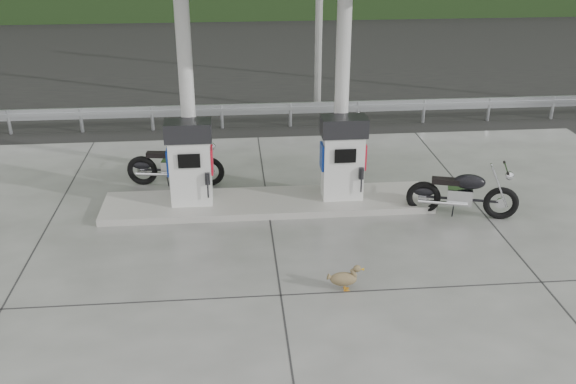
{
  "coord_description": "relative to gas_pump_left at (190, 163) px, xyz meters",
  "views": [
    {
      "loc": [
        -0.69,
        -10.0,
        5.92
      ],
      "look_at": [
        0.3,
        1.0,
        1.0
      ],
      "focal_mm": 40.0,
      "sensor_mm": 36.0,
      "label": 1
    }
  ],
  "objects": [
    {
      "name": "canopy_column_left",
      "position": [
        0.0,
        0.4,
        1.6
      ],
      "size": [
        0.3,
        0.3,
        5.0
      ],
      "primitive_type": "cylinder",
      "color": "silver",
      "rests_on": "pump_island"
    },
    {
      "name": "ground",
      "position": [
        1.6,
        -2.5,
        -1.07
      ],
      "size": [
        160.0,
        160.0,
        0.0
      ],
      "primitive_type": "plane",
      "color": "black",
      "rests_on": "ground"
    },
    {
      "name": "gas_pump_left",
      "position": [
        0.0,
        0.0,
        0.0
      ],
      "size": [
        0.95,
        0.55,
        1.8
      ],
      "primitive_type": null,
      "color": "silver",
      "rests_on": "pump_island"
    },
    {
      "name": "motorcycle_left",
      "position": [
        -0.44,
        1.34,
        -0.55
      ],
      "size": [
        2.17,
        0.93,
        1.0
      ],
      "primitive_type": null,
      "rotation": [
        0.0,
        0.0,
        -0.13
      ],
      "color": "black",
      "rests_on": "forecourt_apron"
    },
    {
      "name": "duck",
      "position": [
        2.66,
        -3.42,
        -0.85
      ],
      "size": [
        0.56,
        0.19,
        0.4
      ],
      "primitive_type": null,
      "rotation": [
        0.0,
        0.0,
        -0.06
      ],
      "color": "brown",
      "rests_on": "forecourt_apron"
    },
    {
      "name": "canopy_column_right",
      "position": [
        3.2,
        0.4,
        1.6
      ],
      "size": [
        0.3,
        0.3,
        5.0
      ],
      "primitive_type": "cylinder",
      "color": "silver",
      "rests_on": "pump_island"
    },
    {
      "name": "pump_island",
      "position": [
        1.6,
        0.0,
        -0.98
      ],
      "size": [
        7.0,
        1.4,
        0.15
      ],
      "primitive_type": "cube",
      "color": "#A29F97",
      "rests_on": "forecourt_apron"
    },
    {
      "name": "guardrail",
      "position": [
        1.6,
        5.5,
        -0.36
      ],
      "size": [
        26.0,
        0.16,
        1.42
      ],
      "primitive_type": null,
      "color": "#A2A6AA",
      "rests_on": "ground"
    },
    {
      "name": "motorcycle_right",
      "position": [
        5.58,
        -0.82,
        -0.55
      ],
      "size": [
        2.22,
        1.23,
        1.0
      ],
      "primitive_type": null,
      "rotation": [
        0.0,
        0.0,
        -0.28
      ],
      "color": "black",
      "rests_on": "forecourt_apron"
    },
    {
      "name": "road",
      "position": [
        1.6,
        9.0,
        -1.07
      ],
      "size": [
        60.0,
        7.0,
        0.01
      ],
      "primitive_type": "cube",
      "color": "black",
      "rests_on": "ground"
    },
    {
      "name": "gas_pump_right",
      "position": [
        3.2,
        0.0,
        0.0
      ],
      "size": [
        0.95,
        0.55,
        1.8
      ],
      "primitive_type": null,
      "color": "silver",
      "rests_on": "pump_island"
    },
    {
      "name": "forecourt_apron",
      "position": [
        1.6,
        -2.5,
        -1.06
      ],
      "size": [
        18.0,
        14.0,
        0.02
      ],
      "primitive_type": "cube",
      "color": "#62625D",
      "rests_on": "ground"
    }
  ]
}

